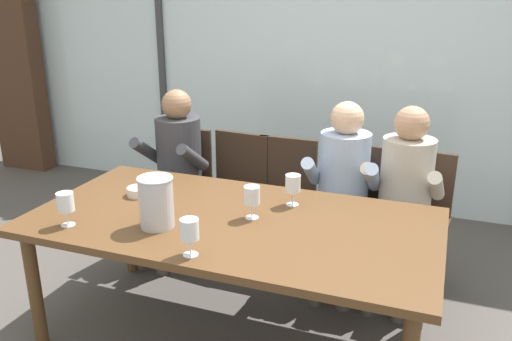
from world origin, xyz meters
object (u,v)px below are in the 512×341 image
object	(u,v)px
chair_near_window_right	(415,210)
person_charcoal_jacket	(173,163)
ice_bucket_primary	(156,201)
wine_glass_near_bucket	(66,204)
chair_center	(283,192)
chair_right_of_center	(350,201)
wine_glass_by_right_taster	(252,197)
chair_near_curtain	(180,180)
wine_glass_by_left_taster	(293,184)
wine_glass_center_pour	(190,231)
person_pale_blue_shirt	(342,184)
person_beige_jumper	(403,192)
dining_table	(232,230)
tasting_bowl	(139,191)
chair_left_of_center	(235,185)

from	to	relation	value
chair_near_window_right	person_charcoal_jacket	xyz separation A→B (m)	(-1.65, -0.16, 0.17)
ice_bucket_primary	wine_glass_near_bucket	size ratio (longest dim) A/B	1.49
chair_center	chair_right_of_center	bearing A→B (deg)	0.72
person_charcoal_jacket	wine_glass_by_right_taster	xyz separation A→B (m)	(0.89, -0.77, 0.16)
chair_near_curtain	wine_glass_by_left_taster	world-z (taller)	wine_glass_by_left_taster
wine_glass_center_pour	person_pale_blue_shirt	bearing A→B (deg)	71.30
person_pale_blue_shirt	ice_bucket_primary	xyz separation A→B (m)	(-0.72, -1.03, 0.17)
person_pale_blue_shirt	person_beige_jumper	size ratio (longest dim) A/B	1.00
dining_table	wine_glass_by_left_taster	world-z (taller)	wine_glass_by_left_taster
chair_near_curtain	wine_glass_center_pour	xyz separation A→B (m)	(0.81, -1.38, 0.33)
tasting_bowl	wine_glass_by_right_taster	size ratio (longest dim) A/B	0.76
wine_glass_by_left_taster	wine_glass_near_bucket	bearing A→B (deg)	-146.26
chair_near_curtain	chair_right_of_center	bearing A→B (deg)	-4.95
wine_glass_by_left_taster	wine_glass_center_pour	xyz separation A→B (m)	(-0.26, -0.72, -0.00)
ice_bucket_primary	chair_right_of_center	bearing A→B (deg)	57.87
chair_near_window_right	tasting_bowl	distance (m)	1.73
ice_bucket_primary	wine_glass_by_left_taster	world-z (taller)	ice_bucket_primary
wine_glass_by_right_taster	tasting_bowl	bearing A→B (deg)	174.65
chair_near_window_right	dining_table	bearing A→B (deg)	-124.05
tasting_bowl	wine_glass_by_right_taster	world-z (taller)	wine_glass_by_right_taster
chair_right_of_center	person_pale_blue_shirt	world-z (taller)	person_pale_blue_shirt
wine_glass_by_left_taster	wine_glass_by_right_taster	xyz separation A→B (m)	(-0.15, -0.24, -0.00)
dining_table	ice_bucket_primary	xyz separation A→B (m)	(-0.31, -0.22, 0.20)
dining_table	wine_glass_near_bucket	bearing A→B (deg)	-153.40
dining_table	chair_right_of_center	size ratio (longest dim) A/B	2.40
ice_bucket_primary	wine_glass_by_left_taster	bearing A→B (deg)	42.44
wine_glass_near_bucket	person_charcoal_jacket	bearing A→B (deg)	92.90
chair_near_curtain	tasting_bowl	world-z (taller)	chair_near_curtain
wine_glass_center_pour	person_charcoal_jacket	bearing A→B (deg)	122.05
wine_glass_center_pour	dining_table	bearing A→B (deg)	87.88
person_charcoal_jacket	ice_bucket_primary	distance (m)	1.15
ice_bucket_primary	wine_glass_by_right_taster	bearing A→B (deg)	32.71
chair_center	ice_bucket_primary	world-z (taller)	ice_bucket_primary
chair_near_window_right	person_beige_jumper	distance (m)	0.25
person_beige_jumper	wine_glass_by_right_taster	size ratio (longest dim) A/B	6.88
chair_right_of_center	wine_glass_by_left_taster	world-z (taller)	wine_glass_by_left_taster
wine_glass_by_left_taster	wine_glass_by_right_taster	bearing A→B (deg)	-120.88
ice_bucket_primary	person_charcoal_jacket	bearing A→B (deg)	115.22
person_beige_jumper	wine_glass_by_right_taster	world-z (taller)	person_beige_jumper
chair_left_of_center	person_pale_blue_shirt	world-z (taller)	person_pale_blue_shirt
wine_glass_by_left_taster	wine_glass_near_bucket	size ratio (longest dim) A/B	1.00
dining_table	person_charcoal_jacket	distance (m)	1.14
wine_glass_by_left_taster	wine_glass_near_bucket	distance (m)	1.18
person_pale_blue_shirt	wine_glass_near_bucket	distance (m)	1.65
person_pale_blue_shirt	wine_glass_by_left_taster	world-z (taller)	person_pale_blue_shirt
chair_left_of_center	chair_right_of_center	size ratio (longest dim) A/B	1.00
chair_near_window_right	wine_glass_by_left_taster	size ratio (longest dim) A/B	5.04
wine_glass_near_bucket	wine_glass_by_right_taster	world-z (taller)	same
chair_left_of_center	chair_near_window_right	world-z (taller)	same
chair_near_curtain	chair_right_of_center	distance (m)	1.26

